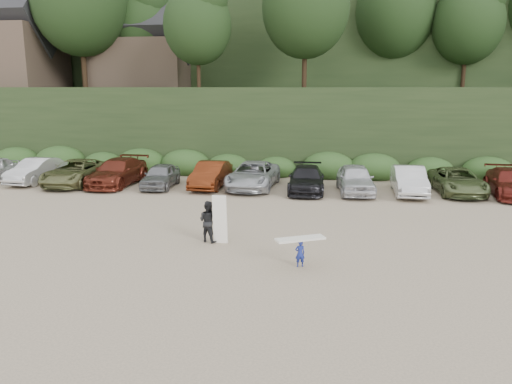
# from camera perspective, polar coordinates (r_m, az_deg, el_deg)

# --- Properties ---
(ground) EXTENTS (120.00, 120.00, 0.00)m
(ground) POSITION_cam_1_polar(r_m,az_deg,el_deg) (20.59, -4.17, -5.17)
(ground) COLOR tan
(ground) RESTS_ON ground
(hillside_backdrop) EXTENTS (90.00, 41.50, 28.00)m
(hillside_backdrop) POSITION_cam_1_polar(r_m,az_deg,el_deg) (55.56, 3.71, 17.28)
(hillside_backdrop) COLOR black
(hillside_backdrop) RESTS_ON ground
(parked_cars) EXTENTS (34.02, 6.29, 1.64)m
(parked_cars) POSITION_cam_1_polar(r_m,az_deg,el_deg) (30.09, -2.36, 1.85)
(parked_cars) COLOR silver
(parked_cars) RESTS_ON ground
(child_surfer) EXTENTS (1.75, 1.19, 1.03)m
(child_surfer) POSITION_cam_1_polar(r_m,az_deg,el_deg) (17.15, 5.06, -6.28)
(child_surfer) COLOR navy
(child_surfer) RESTS_ON ground
(adult_surfer) EXTENTS (1.29, 0.88, 1.96)m
(adult_surfer) POSITION_cam_1_polar(r_m,az_deg,el_deg) (19.81, -5.36, -3.34)
(adult_surfer) COLOR black
(adult_surfer) RESTS_ON ground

